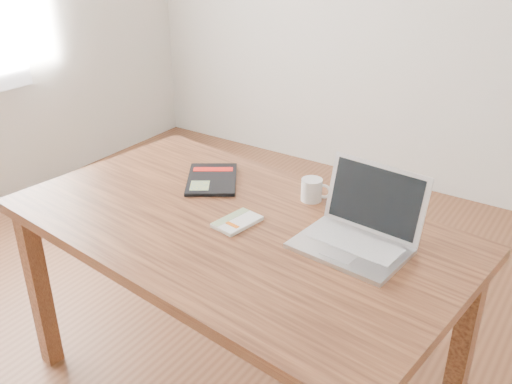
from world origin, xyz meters
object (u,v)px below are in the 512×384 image
Objects in this scene: black_guidebook at (212,179)px; laptop at (359,230)px; coffee_mug at (312,189)px; white_guidebook at (237,222)px; desk at (234,245)px.

laptop reaches higher than black_guidebook.
laptop is (0.66, -0.11, 0.04)m from black_guidebook.
laptop is at bearing -51.32° from coffee_mug.
coffee_mug reaches higher than black_guidebook.
white_guidebook is 1.58× the size of coffee_mug.
coffee_mug reaches higher than desk.
laptop is 0.32m from coffee_mug.
coffee_mug is at bearing -23.79° from black_guidebook.
desk is 0.34m from coffee_mug.
desk is 4.88× the size of black_guidebook.
laptop is at bearing 20.69° from desk.
black_guidebook is (-0.26, 0.21, 0.10)m from desk.
laptop reaches higher than white_guidebook.
black_guidebook is at bearing 146.53° from desk.
white_guidebook is 0.40m from laptop.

